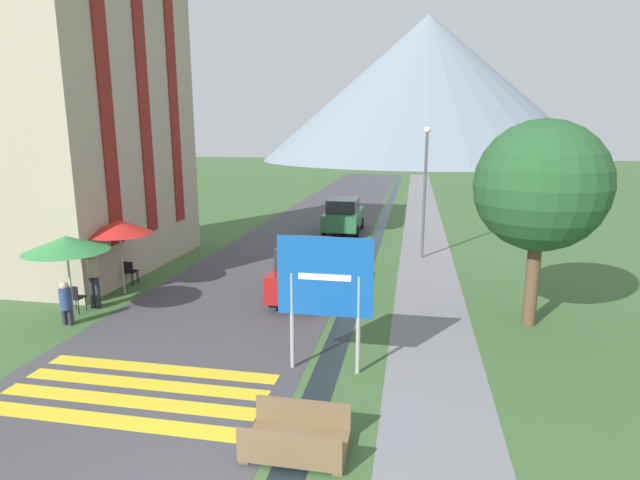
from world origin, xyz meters
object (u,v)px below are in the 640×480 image
(cafe_umbrella_front_green, at_px, (66,244))
(parked_car_far, at_px, (343,215))
(cafe_chair_far_right, at_px, (128,271))
(cafe_chair_near_left, at_px, (74,296))
(footbridge, at_px, (296,439))
(cafe_umbrella_middle_red, at_px, (119,227))
(person_seated_near, at_px, (66,301))
(streetlamp, at_px, (425,182))
(hotel_building, at_px, (81,94))
(parked_car_near, at_px, (305,269))
(person_seated_far, at_px, (114,267))
(cafe_chair_far_left, at_px, (129,270))
(road_sign, at_px, (325,286))
(tree_by_path, at_px, (541,186))
(person_standing_terrace, at_px, (93,275))

(cafe_umbrella_front_green, bearing_deg, parked_car_far, 68.42)
(cafe_chair_far_right, relative_size, cafe_umbrella_front_green, 0.34)
(cafe_chair_near_left, bearing_deg, footbridge, -26.37)
(cafe_chair_near_left, xyz_separation_m, cafe_umbrella_middle_red, (0.38, 1.96, 1.73))
(person_seated_near, distance_m, streetlamp, 13.98)
(footbridge, relative_size, streetlamp, 0.31)
(hotel_building, height_order, parked_car_near, hotel_building)
(hotel_building, relative_size, cafe_chair_near_left, 14.58)
(parked_car_far, height_order, person_seated_far, parked_car_far)
(cafe_chair_far_right, distance_m, cafe_chair_near_left, 2.86)
(cafe_chair_near_left, relative_size, person_seated_near, 0.68)
(cafe_chair_far_left, bearing_deg, road_sign, -43.65)
(parked_car_far, bearing_deg, cafe_chair_far_left, -119.25)
(road_sign, xyz_separation_m, tree_by_path, (5.10, 3.75, 1.87))
(road_sign, relative_size, cafe_chair_near_left, 3.62)
(road_sign, xyz_separation_m, cafe_chair_near_left, (-7.92, 2.24, -1.47))
(road_sign, relative_size, streetlamp, 0.56)
(footbridge, distance_m, parked_car_far, 19.03)
(parked_car_near, xyz_separation_m, parked_car_far, (-0.28, 10.88, 0.00))
(road_sign, height_order, streetlamp, streetlamp)
(hotel_building, xyz_separation_m, cafe_chair_far_left, (2.65, -2.01, -6.13))
(cafe_chair_near_left, distance_m, cafe_umbrella_middle_red, 2.64)
(cafe_chair_far_right, height_order, cafe_chair_far_left, same)
(cafe_chair_far_right, bearing_deg, parked_car_far, 65.67)
(cafe_chair_near_left, bearing_deg, parked_car_near, 30.78)
(hotel_building, height_order, cafe_chair_far_right, hotel_building)
(hotel_building, relative_size, person_standing_terrace, 7.03)
(footbridge, relative_size, person_seated_far, 1.35)
(person_standing_terrace, bearing_deg, cafe_chair_far_left, 97.05)
(streetlamp, bearing_deg, footbridge, -99.00)
(hotel_building, xyz_separation_m, person_standing_terrace, (2.95, -4.39, -5.62))
(hotel_building, bearing_deg, road_sign, -34.14)
(parked_car_near, height_order, tree_by_path, tree_by_path)
(cafe_umbrella_middle_red, xyz_separation_m, person_seated_far, (-0.72, 0.62, -1.55))
(cafe_chair_near_left, xyz_separation_m, tree_by_path, (13.01, 1.51, 3.35))
(parked_car_far, height_order, person_standing_terrace, parked_car_far)
(road_sign, relative_size, tree_by_path, 0.55)
(cafe_umbrella_middle_red, bearing_deg, cafe_umbrella_front_green, -89.44)
(footbridge, relative_size, parked_car_near, 0.42)
(footbridge, relative_size, person_standing_terrace, 0.96)
(road_sign, relative_size, cafe_chair_far_right, 3.62)
(road_sign, distance_m, cafe_umbrella_middle_red, 8.63)
(cafe_chair_near_left, bearing_deg, parked_car_far, 72.87)
(cafe_umbrella_front_green, bearing_deg, parked_car_near, 30.17)
(hotel_building, height_order, road_sign, hotel_building)
(parked_car_near, relative_size, cafe_chair_far_left, 4.79)
(person_seated_near, bearing_deg, parked_car_near, 32.01)
(cafe_umbrella_front_green, bearing_deg, streetlamp, 43.91)
(person_standing_terrace, bearing_deg, cafe_umbrella_front_green, -85.54)
(cafe_chair_near_left, relative_size, person_standing_terrace, 0.48)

